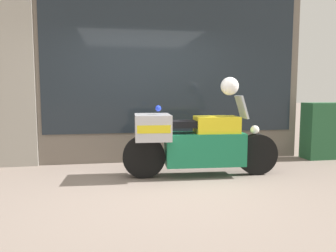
# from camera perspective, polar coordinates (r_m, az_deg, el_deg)

# --- Properties ---
(ground_plane) EXTENTS (60.00, 60.00, 0.00)m
(ground_plane) POSITION_cam_1_polar(r_m,az_deg,el_deg) (4.45, -1.19, -11.08)
(ground_plane) COLOR gray
(shop_building) EXTENTS (6.00, 0.55, 3.90)m
(shop_building) POSITION_cam_1_polar(r_m,az_deg,el_deg) (6.23, -8.29, 11.93)
(shop_building) COLOR #6B6056
(shop_building) RESTS_ON ground
(window_display) EXTENTS (4.47, 0.30, 2.06)m
(window_display) POSITION_cam_1_polar(r_m,az_deg,el_deg) (6.38, 0.18, -1.36)
(window_display) COLOR slate
(window_display) RESTS_ON ground
(paramedic_motorcycle) EXTENTS (2.42, 0.69, 1.25)m
(paramedic_motorcycle) POSITION_cam_1_polar(r_m,az_deg,el_deg) (5.04, 4.28, -2.57)
(paramedic_motorcycle) COLOR black
(paramedic_motorcycle) RESTS_ON ground
(utility_cabinet) EXTENTS (0.83, 0.40, 1.09)m
(utility_cabinet) POSITION_cam_1_polar(r_m,az_deg,el_deg) (7.09, 25.65, -0.73)
(utility_cabinet) COLOR #235633
(utility_cabinet) RESTS_ON ground
(white_helmet) EXTENTS (0.28, 0.28, 0.28)m
(white_helmet) POSITION_cam_1_polar(r_m,az_deg,el_deg) (5.12, 10.70, 6.83)
(white_helmet) COLOR white
(white_helmet) RESTS_ON paramedic_motorcycle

